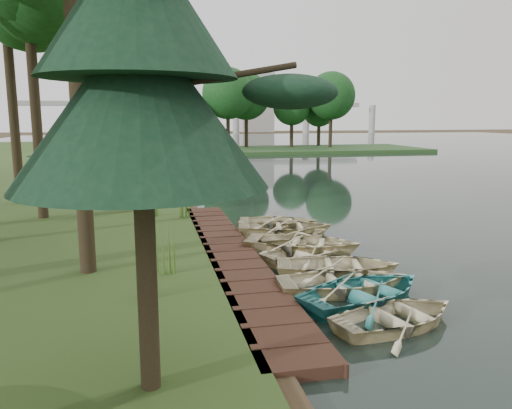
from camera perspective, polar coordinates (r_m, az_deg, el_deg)
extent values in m
plane|color=#3D2F1D|center=(16.85, 2.45, -5.96)|extent=(300.00, 300.00, 0.00)
cube|color=#331D13|center=(16.49, -2.95, -5.78)|extent=(1.60, 16.00, 0.30)
cube|color=#26451F|center=(66.92, -1.88, 6.20)|extent=(50.00, 14.00, 0.45)
cylinder|color=black|center=(66.62, -22.23, 7.72)|extent=(0.50, 0.50, 4.80)
sphere|color=#164318|center=(66.62, -22.44, 10.81)|extent=(5.60, 5.60, 5.60)
cylinder|color=black|center=(65.83, -16.46, 8.03)|extent=(0.50, 0.50, 4.80)
sphere|color=#164318|center=(65.84, -16.61, 11.16)|extent=(5.60, 5.60, 5.60)
cylinder|color=black|center=(65.72, -10.59, 8.26)|extent=(0.50, 0.50, 4.80)
sphere|color=#164318|center=(65.72, -10.70, 11.40)|extent=(5.60, 5.60, 5.60)
cylinder|color=black|center=(66.27, -4.76, 8.41)|extent=(0.50, 0.50, 4.80)
sphere|color=#164318|center=(66.27, -4.81, 11.52)|extent=(5.60, 5.60, 5.60)
cylinder|color=black|center=(67.49, 0.92, 8.47)|extent=(0.50, 0.50, 4.80)
sphere|color=#164318|center=(67.49, 0.93, 11.52)|extent=(5.60, 5.60, 5.60)
cylinder|color=black|center=(69.32, 6.35, 8.45)|extent=(0.50, 0.50, 4.80)
sphere|color=#164318|center=(69.32, 6.40, 11.42)|extent=(5.60, 5.60, 5.60)
cylinder|color=black|center=(71.73, 11.45, 8.36)|extent=(0.50, 0.50, 4.80)
sphere|color=#164318|center=(71.73, 11.55, 11.23)|extent=(5.60, 5.60, 5.60)
cube|color=#A5A5A0|center=(136.44, -6.54, 11.33)|extent=(90.00, 4.00, 1.20)
cylinder|color=#A5A5A0|center=(136.58, -19.29, 9.16)|extent=(1.80, 1.80, 8.00)
cylinder|color=#A5A5A0|center=(135.72, -10.77, 9.54)|extent=(1.80, 1.80, 8.00)
cylinder|color=#A5A5A0|center=(137.80, -2.31, 9.70)|extent=(1.80, 1.80, 8.00)
cylinder|color=#A5A5A0|center=(142.67, 5.74, 9.67)|extent=(1.80, 1.80, 8.00)
cylinder|color=#A5A5A0|center=(150.07, 13.12, 9.48)|extent=(1.80, 1.80, 8.00)
cube|color=#A5A5A0|center=(159.42, 0.00, 11.55)|extent=(10.00, 8.00, 18.00)
cube|color=#A5A5A0|center=(160.67, -12.88, 10.22)|extent=(8.00, 8.00, 12.00)
imported|color=beige|center=(11.66, 15.91, -11.78)|extent=(3.62, 2.97, 0.65)
imported|color=teal|center=(12.83, 12.48, -9.33)|extent=(4.40, 3.80, 0.77)
imported|color=beige|center=(13.49, 10.07, -8.33)|extent=(3.69, 2.71, 0.74)
imported|color=beige|center=(14.78, 9.33, -6.67)|extent=(4.10, 3.33, 0.75)
imported|color=beige|center=(16.32, 5.90, -5.14)|extent=(3.84, 3.34, 0.67)
imported|color=beige|center=(17.10, 5.28, -4.16)|extent=(4.77, 4.22, 0.82)
imported|color=beige|center=(18.49, 4.18, -3.34)|extent=(3.64, 3.06, 0.64)
imported|color=beige|center=(19.63, 3.34, -2.36)|extent=(4.14, 3.27, 0.77)
imported|color=beige|center=(20.83, 2.51, -1.76)|extent=(3.78, 3.11, 0.68)
imported|color=beige|center=(23.93, -14.04, 0.18)|extent=(4.49, 4.20, 0.76)
cylinder|color=black|center=(14.44, -19.76, 12.83)|extent=(0.45, 0.45, 10.37)
cylinder|color=black|center=(23.22, -23.87, 9.79)|extent=(0.42, 0.42, 9.18)
cylinder|color=black|center=(27.80, -26.14, 11.34)|extent=(0.46, 0.46, 10.94)
cylinder|color=black|center=(8.04, -12.38, -7.74)|extent=(0.32, 0.32, 3.82)
cone|color=black|center=(7.67, -13.13, 11.59)|extent=(3.80, 3.80, 2.60)
cone|color=#3F661E|center=(12.55, -12.24, -7.92)|extent=(0.60, 0.60, 1.03)
cone|color=#3F661E|center=(14.26, -10.31, -5.48)|extent=(0.60, 0.60, 1.13)
cone|color=#3F661E|center=(22.47, -11.41, 0.07)|extent=(0.60, 0.60, 1.07)
cone|color=#3F661E|center=(21.88, -8.08, -0.05)|extent=(0.60, 0.60, 1.10)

